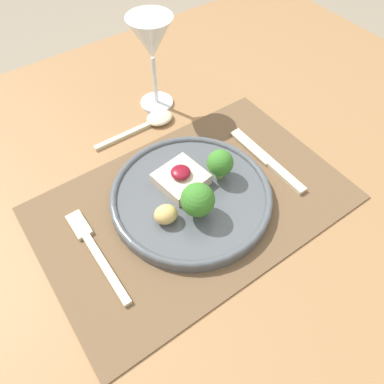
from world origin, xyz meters
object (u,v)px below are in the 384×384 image
at_px(knife, 271,164).
at_px(spoon, 153,121).
at_px(dinner_plate, 192,194).
at_px(fork, 94,248).
at_px(wine_glass_near, 151,42).

relative_size(knife, spoon, 1.08).
relative_size(dinner_plate, fork, 1.45).
xyz_separation_m(dinner_plate, knife, (0.16, -0.02, -0.01)).
bearing_deg(knife, dinner_plate, 175.60).
bearing_deg(fork, wine_glass_near, 39.94).
relative_size(fork, spoon, 1.08).
xyz_separation_m(knife, spoon, (-0.11, 0.22, 0.00)).
relative_size(dinner_plate, spoon, 1.57).
relative_size(fork, knife, 1.00).
bearing_deg(knife, fork, 177.37).
distance_m(fork, wine_glass_near, 0.37).
relative_size(dinner_plate, knife, 1.45).
bearing_deg(spoon, knife, -58.89).
height_order(knife, spoon, spoon).
xyz_separation_m(dinner_plate, spoon, (0.05, 0.20, -0.01)).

